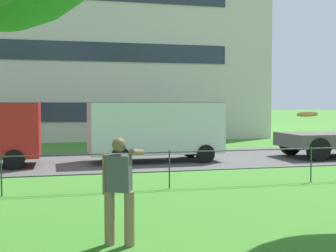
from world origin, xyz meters
TOP-DOWN VIEW (x-y plane):
  - street_strip at (0.00, 17.04)m, footprint 80.00×6.47m
  - park_fence at (-0.00, 11.11)m, footprint 36.95×0.04m
  - person_thrower at (0.23, 6.90)m, footprint 0.73×0.69m
  - frisbee at (2.60, 5.50)m, footprint 0.38×0.38m
  - panel_van_far_left at (2.81, 16.48)m, footprint 5.06×2.22m

SIDE VIEW (x-z plane):
  - street_strip at x=0.00m, z-range 0.00..0.01m
  - park_fence at x=0.00m, z-range 0.17..1.17m
  - person_thrower at x=0.23m, z-range 0.07..1.74m
  - panel_van_far_left at x=2.81m, z-range 0.15..2.39m
  - frisbee at x=2.60m, z-range 2.03..2.09m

